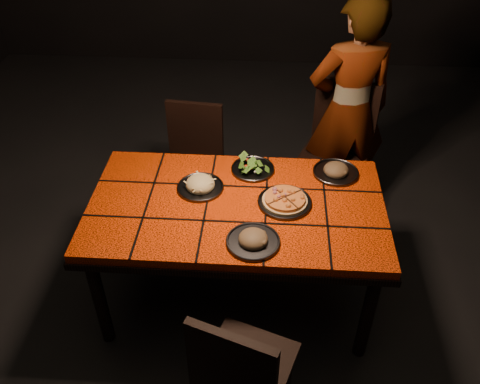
# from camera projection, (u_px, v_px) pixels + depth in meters

# --- Properties ---
(room_shell) EXTENTS (6.04, 7.04, 3.08)m
(room_shell) POSITION_uv_depth(u_px,v_px,m) (236.00, 75.00, 2.28)
(room_shell) COLOR black
(room_shell) RESTS_ON ground
(dining_table) EXTENTS (1.62, 0.92, 0.75)m
(dining_table) POSITION_uv_depth(u_px,v_px,m) (237.00, 214.00, 2.79)
(dining_table) COLOR #FF3F08
(dining_table) RESTS_ON ground
(chair_near) EXTENTS (0.50, 0.50, 0.87)m
(chair_near) POSITION_uv_depth(u_px,v_px,m) (241.00, 370.00, 2.24)
(chair_near) COLOR black
(chair_near) RESTS_ON ground
(chair_far_left) EXTENTS (0.43, 0.43, 0.86)m
(chair_far_left) POSITION_uv_depth(u_px,v_px,m) (193.00, 156.00, 3.54)
(chair_far_left) COLOR black
(chair_far_left) RESTS_ON ground
(chair_far_right) EXTENTS (0.57, 0.57, 0.99)m
(chair_far_right) POSITION_uv_depth(u_px,v_px,m) (338.00, 141.00, 3.57)
(chair_far_right) COLOR black
(chair_far_right) RESTS_ON ground
(diner) EXTENTS (0.66, 0.51, 1.60)m
(diner) POSITION_uv_depth(u_px,v_px,m) (348.00, 111.00, 3.43)
(diner) COLOR brown
(diner) RESTS_ON ground
(plate_pizza) EXTENTS (0.34, 0.34, 0.04)m
(plate_pizza) POSITION_uv_depth(u_px,v_px,m) (285.00, 201.00, 2.73)
(plate_pizza) COLOR #3C3C41
(plate_pizza) RESTS_ON dining_table
(plate_pasta) EXTENTS (0.26, 0.26, 0.09)m
(plate_pasta) POSITION_uv_depth(u_px,v_px,m) (200.00, 185.00, 2.83)
(plate_pasta) COLOR #3C3C41
(plate_pasta) RESTS_ON dining_table
(plate_salad) EXTENTS (0.25, 0.25, 0.07)m
(plate_salad) POSITION_uv_depth(u_px,v_px,m) (253.00, 167.00, 2.97)
(plate_salad) COLOR #3C3C41
(plate_salad) RESTS_ON dining_table
(plate_mushroom_a) EXTENTS (0.27, 0.27, 0.09)m
(plate_mushroom_a) POSITION_uv_depth(u_px,v_px,m) (253.00, 239.00, 2.49)
(plate_mushroom_a) COLOR #3C3C41
(plate_mushroom_a) RESTS_ON dining_table
(plate_mushroom_b) EXTENTS (0.27, 0.27, 0.09)m
(plate_mushroom_b) POSITION_uv_depth(u_px,v_px,m) (336.00, 170.00, 2.94)
(plate_mushroom_b) COLOR #3C3C41
(plate_mushroom_b) RESTS_ON dining_table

